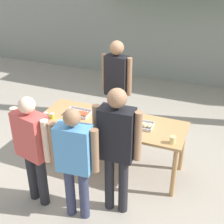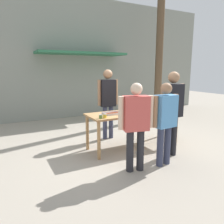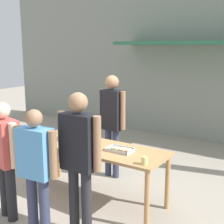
# 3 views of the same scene
# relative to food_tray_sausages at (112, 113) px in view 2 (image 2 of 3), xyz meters

# --- Properties ---
(ground_plane) EXTENTS (24.00, 24.00, 0.00)m
(ground_plane) POSITION_rel_food_tray_sausages_xyz_m (0.57, -0.01, -0.87)
(ground_plane) COLOR #A39989
(building_facade_back) EXTENTS (12.00, 1.11, 4.50)m
(building_facade_back) POSITION_rel_food_tray_sausages_xyz_m (0.57, 3.97, 1.39)
(building_facade_back) COLOR gray
(building_facade_back) RESTS_ON ground
(serving_table) EXTENTS (2.23, 0.78, 0.85)m
(serving_table) POSITION_rel_food_tray_sausages_xyz_m (0.57, -0.01, -0.12)
(serving_table) COLOR tan
(serving_table) RESTS_ON ground
(food_tray_sausages) EXTENTS (0.39, 0.27, 0.04)m
(food_tray_sausages) POSITION_rel_food_tray_sausages_xyz_m (0.00, 0.00, 0.00)
(food_tray_sausages) COLOR silver
(food_tray_sausages) RESTS_ON serving_table
(food_tray_buns) EXTENTS (0.39, 0.25, 0.06)m
(food_tray_buns) POSITION_rel_food_tray_sausages_xyz_m (1.03, -0.00, 0.01)
(food_tray_buns) COLOR silver
(food_tray_buns) RESTS_ON serving_table
(condiment_jar_mustard) EXTENTS (0.07, 0.07, 0.08)m
(condiment_jar_mustard) POSITION_rel_food_tray_sausages_xyz_m (-0.41, -0.28, 0.03)
(condiment_jar_mustard) COLOR #567A38
(condiment_jar_mustard) RESTS_ON serving_table
(condiment_jar_ketchup) EXTENTS (0.07, 0.07, 0.08)m
(condiment_jar_ketchup) POSITION_rel_food_tray_sausages_xyz_m (-0.31, -0.27, 0.03)
(condiment_jar_ketchup) COLOR gold
(condiment_jar_ketchup) RESTS_ON serving_table
(beer_cup) EXTENTS (0.08, 0.08, 0.11)m
(beer_cup) POSITION_rel_food_tray_sausages_xyz_m (1.55, -0.27, 0.04)
(beer_cup) COLOR #DBC67A
(beer_cup) RESTS_ON serving_table
(person_server_behind_table) EXTENTS (0.56, 0.25, 1.84)m
(person_server_behind_table) POSITION_rel_food_tray_sausages_xyz_m (0.32, 0.85, 0.25)
(person_server_behind_table) COLOR #333851
(person_server_behind_table) RESTS_ON ground
(person_customer_holding_hotdog) EXTENTS (0.63, 0.34, 1.61)m
(person_customer_holding_hotdog) POSITION_rel_food_tray_sausages_xyz_m (-0.10, -1.10, 0.08)
(person_customer_holding_hotdog) COLOR #232328
(person_customer_holding_hotdog) RESTS_ON ground
(person_customer_with_cup) EXTENTS (0.61, 0.25, 1.80)m
(person_customer_with_cup) POSITION_rel_food_tray_sausages_xyz_m (0.96, -0.85, 0.21)
(person_customer_with_cup) COLOR #232328
(person_customer_with_cup) RESTS_ON ground
(person_customer_waiting_in_line) EXTENTS (0.62, 0.27, 1.60)m
(person_customer_waiting_in_line) POSITION_rel_food_tray_sausages_xyz_m (0.53, -1.14, 0.07)
(person_customer_waiting_in_line) COLOR #333851
(person_customer_waiting_in_line) RESTS_ON ground
(utility_pole) EXTENTS (1.10, 0.27, 6.69)m
(utility_pole) POSITION_rel_food_tray_sausages_xyz_m (3.21, 2.37, 2.53)
(utility_pole) COLOR brown
(utility_pole) RESTS_ON ground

